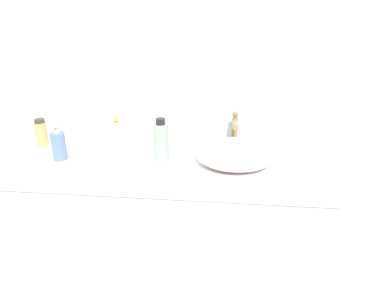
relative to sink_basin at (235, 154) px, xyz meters
name	(u,v)px	position (x,y,z in m)	size (l,w,h in m)	color
bathroom_wall_rear	(148,55)	(-0.43, 0.34, 0.36)	(6.00, 0.06, 2.60)	silver
vanity_counter	(155,242)	(-0.36, 0.03, -0.49)	(1.52, 0.55, 0.90)	white
wall_mirror_panel	(160,33)	(-0.36, 0.30, 0.46)	(1.44, 0.01, 1.02)	#B2BCC6
sink_basin	(235,154)	(0.00, 0.00, 0.00)	(0.33, 0.32, 0.09)	white
faucet	(235,128)	(0.00, 0.17, 0.05)	(0.03, 0.14, 0.17)	brown
soap_dispenser	(59,144)	(-0.75, -0.03, 0.03)	(0.06, 0.06, 0.18)	#516BA0
lotion_bottle	(161,141)	(-0.31, 0.01, 0.04)	(0.07, 0.07, 0.19)	gray
perfume_bottle	(117,138)	(-0.52, 0.06, 0.03)	(0.04, 0.04, 0.18)	silver
spray_can	(41,133)	(-0.91, 0.13, 0.02)	(0.06, 0.06, 0.13)	#B0854F
candle_jar	(296,160)	(0.26, 0.03, -0.03)	(0.06, 0.06, 0.03)	silver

